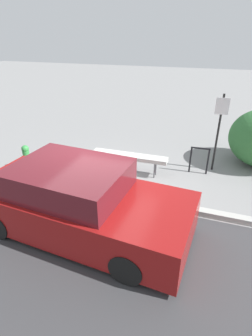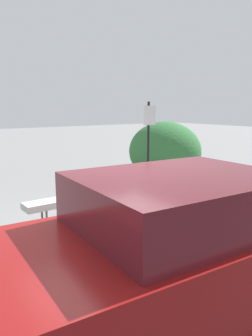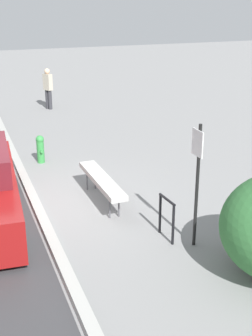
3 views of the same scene
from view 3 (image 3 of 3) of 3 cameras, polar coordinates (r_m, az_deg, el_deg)
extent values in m
plane|color=gray|center=(10.30, -10.85, -4.84)|extent=(60.00, 60.00, 0.00)
cube|color=#A8A8A3|center=(10.27, -10.87, -4.51)|extent=(60.00, 0.20, 0.13)
cylinder|color=#515156|center=(10.99, -4.76, -1.51)|extent=(0.04, 0.04, 0.48)
cylinder|color=#515156|center=(9.60, -2.00, -4.84)|extent=(0.04, 0.04, 0.48)
cylinder|color=#515156|center=(11.04, -3.77, -1.37)|extent=(0.04, 0.04, 0.48)
cylinder|color=#515156|center=(9.66, -0.88, -4.65)|extent=(0.04, 0.04, 0.48)
cube|color=#B2B2AD|center=(10.20, -2.98, -1.46)|extent=(2.27, 0.40, 0.11)
cylinder|color=black|center=(9.00, 4.18, -5.57)|extent=(0.05, 0.05, 0.80)
cylinder|color=black|center=(8.61, 5.77, -6.90)|extent=(0.05, 0.05, 0.80)
cylinder|color=black|center=(8.63, 5.04, -3.85)|extent=(0.55, 0.09, 0.05)
cylinder|color=black|center=(8.33, 8.65, -2.33)|extent=(0.06, 0.06, 2.30)
cube|color=white|center=(8.03, 8.71, 3.03)|extent=(0.36, 0.02, 0.46)
cylinder|color=#338C3F|center=(12.91, -10.37, 1.93)|extent=(0.20, 0.20, 0.60)
sphere|color=#338C3F|center=(12.80, -10.47, 3.44)|extent=(0.22, 0.22, 0.22)
cylinder|color=#338C3F|center=(13.02, -10.50, 2.37)|extent=(0.08, 0.07, 0.07)
cylinder|color=#338C3F|center=(12.76, -10.27, 2.00)|extent=(0.08, 0.07, 0.07)
cylinder|color=#333338|center=(18.90, -9.24, 8.21)|extent=(0.15, 0.15, 0.76)
cylinder|color=#333338|center=(19.02, -9.56, 8.27)|extent=(0.15, 0.15, 0.76)
cube|color=#B7AD99|center=(18.83, -9.53, 10.30)|extent=(0.41, 0.35, 0.63)
sphere|color=beige|center=(18.76, -9.60, 11.56)|extent=(0.21, 0.21, 0.21)
cylinder|color=black|center=(8.75, -12.87, -7.62)|extent=(0.61, 0.22, 0.60)
cylinder|color=black|center=(11.32, -13.98, -1.06)|extent=(0.61, 0.22, 0.60)
camera|label=1|loc=(7.86, -50.49, 8.69)|focal=28.00mm
camera|label=2|loc=(12.26, -31.52, 7.34)|focal=35.00mm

